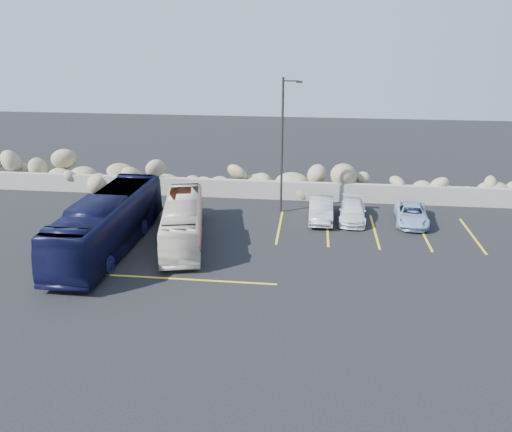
# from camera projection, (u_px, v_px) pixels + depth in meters

# --- Properties ---
(ground) EXTENTS (90.00, 90.00, 0.00)m
(ground) POSITION_uv_depth(u_px,v_px,m) (209.00, 283.00, 22.00)
(ground) COLOR black
(ground) RESTS_ON ground
(seawall) EXTENTS (60.00, 0.40, 1.20)m
(seawall) POSITION_uv_depth(u_px,v_px,m) (246.00, 189.00, 32.94)
(seawall) COLOR gray
(seawall) RESTS_ON ground
(riprap_pile) EXTENTS (54.00, 2.80, 2.60)m
(riprap_pile) POSITION_uv_depth(u_px,v_px,m) (248.00, 174.00, 33.81)
(riprap_pile) COLOR #968562
(riprap_pile) RESTS_ON ground
(parking_lines) EXTENTS (18.16, 9.36, 0.01)m
(parking_lines) POSITION_uv_depth(u_px,v_px,m) (316.00, 238.00, 26.66)
(parking_lines) COLOR yellow
(parking_lines) RESTS_ON ground
(lamppost) EXTENTS (1.14, 0.18, 8.00)m
(lamppost) POSITION_uv_depth(u_px,v_px,m) (283.00, 143.00, 29.04)
(lamppost) COLOR #302D2A
(lamppost) RESTS_ON ground
(vintage_bus) EXTENTS (3.43, 8.14, 2.21)m
(vintage_bus) POSITION_uv_depth(u_px,v_px,m) (183.00, 221.00, 26.01)
(vintage_bus) COLOR silver
(vintage_bus) RESTS_ON ground
(tour_coach) EXTENTS (2.50, 10.15, 2.82)m
(tour_coach) POSITION_uv_depth(u_px,v_px,m) (108.00, 223.00, 24.96)
(tour_coach) COLOR black
(tour_coach) RESTS_ON ground
(car_b) EXTENTS (1.36, 3.89, 1.28)m
(car_b) POSITION_uv_depth(u_px,v_px,m) (321.00, 209.00, 29.15)
(car_b) COLOR #A3A3A8
(car_b) RESTS_ON ground
(car_c) EXTENTS (1.75, 3.81, 1.08)m
(car_c) POSITION_uv_depth(u_px,v_px,m) (352.00, 211.00, 29.06)
(car_c) COLOR white
(car_c) RESTS_ON ground
(car_d) EXTENTS (2.07, 3.93, 1.05)m
(car_d) POSITION_uv_depth(u_px,v_px,m) (411.00, 214.00, 28.64)
(car_d) COLOR #99B6D9
(car_d) RESTS_ON ground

